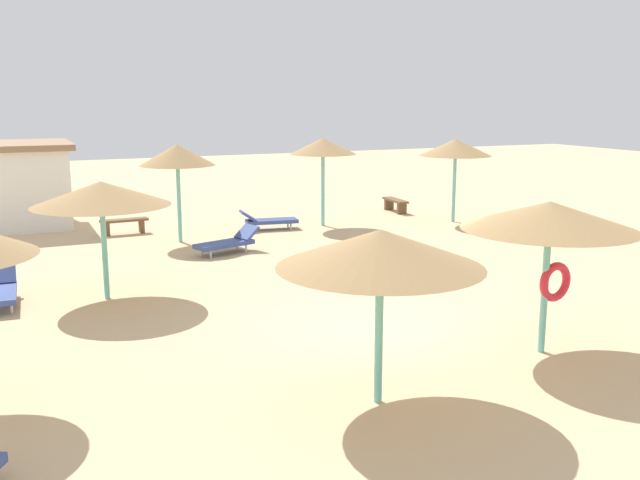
{
  "coord_description": "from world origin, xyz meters",
  "views": [
    {
      "loc": [
        -6.4,
        -11.36,
        4.4
      ],
      "look_at": [
        0.0,
        3.0,
        1.2
      ],
      "focal_mm": 40.12,
      "sensor_mm": 36.0,
      "label": 1
    }
  ],
  "objects_px": {
    "parasol_3": "(323,147)",
    "bench_1": "(124,223)",
    "parasol_1": "(101,194)",
    "lounger_1": "(0,290)",
    "parasol_7": "(456,148)",
    "bench_0": "(395,203)",
    "lounger_3": "(268,220)",
    "parasol_4": "(177,155)",
    "beach_cabana": "(12,184)",
    "parasol_5": "(380,249)",
    "lounger_4": "(228,242)",
    "parked_car": "(5,192)",
    "parasol_6": "(550,217)"
  },
  "relations": [
    {
      "from": "parasol_4",
      "to": "lounger_1",
      "type": "xyz_separation_m",
      "value": [
        -5.05,
        -5.03,
        -2.32
      ]
    },
    {
      "from": "parasol_1",
      "to": "parasol_5",
      "type": "height_order",
      "value": "parasol_1"
    },
    {
      "from": "parasol_5",
      "to": "lounger_4",
      "type": "xyz_separation_m",
      "value": [
        0.93,
        10.54,
        -1.97
      ]
    },
    {
      "from": "parasol_3",
      "to": "parked_car",
      "type": "xyz_separation_m",
      "value": [
        -9.89,
        7.19,
        -1.87
      ]
    },
    {
      "from": "parasol_3",
      "to": "parasol_1",
      "type": "bearing_deg",
      "value": -142.2
    },
    {
      "from": "parasol_3",
      "to": "parasol_4",
      "type": "bearing_deg",
      "value": -171.52
    },
    {
      "from": "parasol_1",
      "to": "bench_0",
      "type": "distance_m",
      "value": 14.22
    },
    {
      "from": "parasol_3",
      "to": "beach_cabana",
      "type": "relative_size",
      "value": 0.76
    },
    {
      "from": "parasol_7",
      "to": "bench_1",
      "type": "xyz_separation_m",
      "value": [
        -10.97,
        2.41,
        -2.26
      ]
    },
    {
      "from": "parasol_5",
      "to": "bench_0",
      "type": "bearing_deg",
      "value": 59.24
    },
    {
      "from": "parasol_4",
      "to": "parked_car",
      "type": "relative_size",
      "value": 0.74
    },
    {
      "from": "parasol_3",
      "to": "parasol_7",
      "type": "xyz_separation_m",
      "value": [
        4.51,
        -1.18,
        -0.09
      ]
    },
    {
      "from": "parasol_3",
      "to": "bench_1",
      "type": "relative_size",
      "value": 1.96
    },
    {
      "from": "parasol_1",
      "to": "parked_car",
      "type": "height_order",
      "value": "parasol_1"
    },
    {
      "from": "parasol_7",
      "to": "beach_cabana",
      "type": "xyz_separation_m",
      "value": [
        -14.16,
        5.36,
        -1.16
      ]
    },
    {
      "from": "parasol_4",
      "to": "bench_1",
      "type": "distance_m",
      "value": 3.32
    },
    {
      "from": "parasol_3",
      "to": "lounger_3",
      "type": "relative_size",
      "value": 1.51
    },
    {
      "from": "parasol_4",
      "to": "bench_0",
      "type": "relative_size",
      "value": 1.95
    },
    {
      "from": "parked_car",
      "to": "parasol_7",
      "type": "bearing_deg",
      "value": -30.15
    },
    {
      "from": "parasol_4",
      "to": "lounger_3",
      "type": "xyz_separation_m",
      "value": [
        3.12,
        0.83,
        -2.32
      ]
    },
    {
      "from": "parasol_4",
      "to": "parked_car",
      "type": "height_order",
      "value": "parasol_4"
    },
    {
      "from": "parasol_4",
      "to": "beach_cabana",
      "type": "distance_m",
      "value": 6.82
    },
    {
      "from": "parasol_3",
      "to": "beach_cabana",
      "type": "bearing_deg",
      "value": 156.55
    },
    {
      "from": "parasol_3",
      "to": "lounger_1",
      "type": "height_order",
      "value": "parasol_3"
    },
    {
      "from": "parasol_5",
      "to": "lounger_4",
      "type": "height_order",
      "value": "parasol_5"
    },
    {
      "from": "lounger_4",
      "to": "lounger_1",
      "type": "bearing_deg",
      "value": -153.7
    },
    {
      "from": "parasol_5",
      "to": "lounger_3",
      "type": "height_order",
      "value": "parasol_5"
    },
    {
      "from": "parasol_5",
      "to": "bench_0",
      "type": "distance_m",
      "value": 17.51
    },
    {
      "from": "parasol_5",
      "to": "lounger_1",
      "type": "xyz_separation_m",
      "value": [
        -4.99,
        7.62,
        -1.96
      ]
    },
    {
      "from": "parasol_3",
      "to": "parasol_5",
      "type": "xyz_separation_m",
      "value": [
        -5.16,
        -13.41,
        -0.41
      ]
    },
    {
      "from": "parasol_3",
      "to": "lounger_1",
      "type": "xyz_separation_m",
      "value": [
        -10.16,
        -5.79,
        -2.37
      ]
    },
    {
      "from": "parasol_7",
      "to": "bench_1",
      "type": "bearing_deg",
      "value": 167.63
    },
    {
      "from": "beach_cabana",
      "to": "bench_1",
      "type": "bearing_deg",
      "value": -42.88
    },
    {
      "from": "lounger_3",
      "to": "bench_0",
      "type": "height_order",
      "value": "lounger_3"
    },
    {
      "from": "parasol_7",
      "to": "beach_cabana",
      "type": "height_order",
      "value": "parasol_7"
    },
    {
      "from": "parasol_4",
      "to": "lounger_3",
      "type": "height_order",
      "value": "parasol_4"
    },
    {
      "from": "parked_car",
      "to": "lounger_3",
      "type": "bearing_deg",
      "value": -41.99
    },
    {
      "from": "parked_car",
      "to": "bench_0",
      "type": "bearing_deg",
      "value": -22.48
    },
    {
      "from": "lounger_1",
      "to": "parasol_5",
      "type": "bearing_deg",
      "value": -56.75
    },
    {
      "from": "lounger_3",
      "to": "parasol_7",
      "type": "bearing_deg",
      "value": -10.88
    },
    {
      "from": "parasol_4",
      "to": "parasol_7",
      "type": "distance_m",
      "value": 9.63
    },
    {
      "from": "lounger_3",
      "to": "beach_cabana",
      "type": "height_order",
      "value": "beach_cabana"
    },
    {
      "from": "parasol_7",
      "to": "parasol_1",
      "type": "bearing_deg",
      "value": -158.1
    },
    {
      "from": "lounger_4",
      "to": "bench_1",
      "type": "xyz_separation_m",
      "value": [
        -2.23,
        4.09,
        0.03
      ]
    },
    {
      "from": "lounger_1",
      "to": "parasol_7",
      "type": "bearing_deg",
      "value": 17.45
    },
    {
      "from": "parasol_1",
      "to": "bench_0",
      "type": "height_order",
      "value": "parasol_1"
    },
    {
      "from": "parasol_3",
      "to": "lounger_4",
      "type": "xyz_separation_m",
      "value": [
        -4.23,
        -2.87,
        -2.38
      ]
    },
    {
      "from": "parasol_5",
      "to": "parasol_6",
      "type": "height_order",
      "value": "parasol_6"
    },
    {
      "from": "lounger_3",
      "to": "parked_car",
      "type": "distance_m",
      "value": 10.65
    },
    {
      "from": "parasol_1",
      "to": "parasol_4",
      "type": "bearing_deg",
      "value": 61.96
    }
  ]
}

